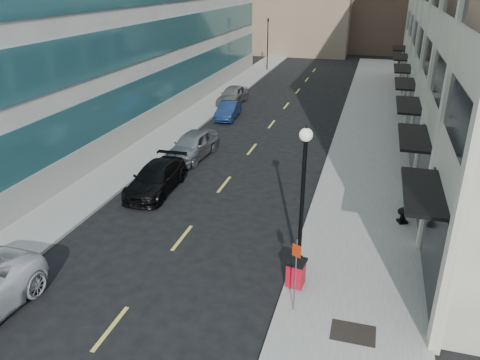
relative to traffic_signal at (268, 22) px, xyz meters
The scene contains 13 objects.
sidewalk_right 31.38m from the traffic_signal, 65.10° to the right, with size 5.00×80.00×0.15m, color gray.
sidewalk_left 28.58m from the traffic_signal, 92.05° to the right, with size 3.00×80.00×0.15m, color gray.
grate_far 46.43m from the traffic_signal, 73.49° to the right, with size 1.40×1.00×0.01m, color black.
road_centerline 32.00m from the traffic_signal, 79.94° to the right, with size 0.15×68.20×0.01m.
traffic_signal is the anchor object (origin of this frame).
car_black_pickup 36.25m from the traffic_signal, 86.33° to the right, with size 2.05×5.04×1.46m, color black.
car_silver_sedan 31.00m from the traffic_signal, 85.69° to the right, with size 1.95×4.86×1.66m, color gray.
car_blue_sedan 22.03m from the traffic_signal, 85.27° to the right, with size 1.42×4.06×1.34m, color navy.
car_grey_sedan 17.39m from the traffic_signal, 87.60° to the right, with size 1.87×4.65×1.59m, color slate.
trash_bin 43.90m from the traffic_signal, 75.53° to the right, with size 0.74×0.79×1.07m.
lamppost 42.39m from the traffic_signal, 75.22° to the right, with size 0.48×0.48×5.72m.
sign_post 45.14m from the traffic_signal, 75.74° to the right, with size 0.30×0.16×2.72m.
urn_planter 39.38m from the traffic_signal, 67.74° to the right, with size 0.53×0.53×0.74m.
Camera 1 is at (7.40, -8.39, 10.49)m, focal length 35.00 mm.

